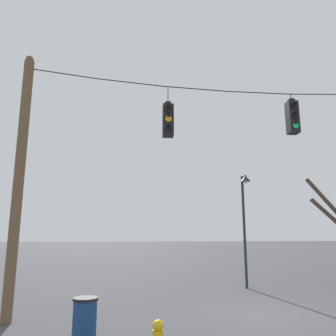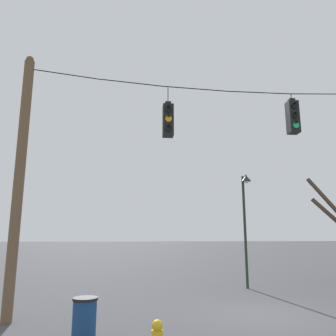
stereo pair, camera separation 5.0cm
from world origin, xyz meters
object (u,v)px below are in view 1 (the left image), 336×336
at_px(utility_pole_left, 19,179).
at_px(traffic_light_near_right_pole, 168,120).
at_px(trash_bin, 85,319).
at_px(street_lamp, 245,206).
at_px(traffic_light_over_intersection, 292,117).

xyz_separation_m(utility_pole_left, traffic_light_near_right_pole, (4.41, 0.00, 1.99)).
bearing_deg(trash_bin, street_lamp, 46.54).
height_order(street_lamp, trash_bin, street_lamp).
bearing_deg(traffic_light_near_right_pole, traffic_light_over_intersection, 0.00).
bearing_deg(utility_pole_left, traffic_light_over_intersection, 0.00).
bearing_deg(utility_pole_left, street_lamp, 29.36).
relative_size(utility_pole_left, street_lamp, 1.57).
relative_size(traffic_light_over_intersection, trash_bin, 1.50).
relative_size(traffic_light_near_right_pole, traffic_light_over_intersection, 1.22).
height_order(traffic_light_near_right_pole, trash_bin, traffic_light_near_right_pole).
height_order(traffic_light_near_right_pole, traffic_light_over_intersection, traffic_light_near_right_pole).
xyz_separation_m(traffic_light_over_intersection, street_lamp, (-0.14, 4.74, -2.57)).
distance_m(utility_pole_left, traffic_light_over_intersection, 8.86).
xyz_separation_m(traffic_light_near_right_pole, street_lamp, (4.02, 4.74, -2.32)).
bearing_deg(utility_pole_left, trash_bin, -36.31).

